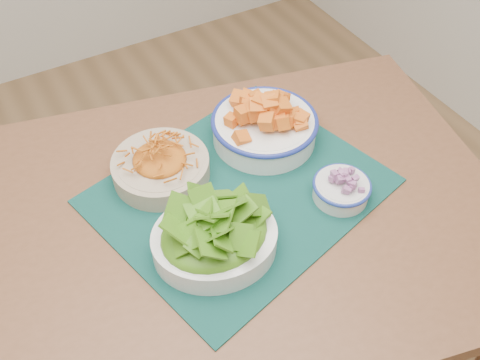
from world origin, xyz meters
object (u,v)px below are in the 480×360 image
at_px(placemat, 240,191).
at_px(carrot_bowl, 160,164).
at_px(squash_bowl, 265,120).
at_px(table, 214,244).
at_px(lettuce_bowl, 214,233).
at_px(onion_bowl, 342,186).

relative_size(placemat, carrot_bowl, 2.30).
relative_size(carrot_bowl, squash_bowl, 0.79).
xyz_separation_m(table, lettuce_bowl, (-0.04, -0.08, 0.15)).
height_order(squash_bowl, onion_bowl, squash_bowl).
height_order(carrot_bowl, lettuce_bowl, lettuce_bowl).
height_order(placemat, carrot_bowl, carrot_bowl).
height_order(table, lettuce_bowl, lettuce_bowl).
xyz_separation_m(carrot_bowl, lettuce_bowl, (0.01, -0.22, 0.01)).
bearing_deg(placemat, carrot_bowl, 121.90).
bearing_deg(table, squash_bowl, 46.40).
relative_size(table, carrot_bowl, 5.68).
distance_m(squash_bowl, onion_bowl, 0.23).
relative_size(carrot_bowl, lettuce_bowl, 0.85).
xyz_separation_m(squash_bowl, lettuce_bowl, (-0.24, -0.21, -0.01)).
height_order(table, placemat, placemat).
height_order(table, carrot_bowl, carrot_bowl).
xyz_separation_m(table, squash_bowl, (0.20, 0.13, 0.16)).
xyz_separation_m(table, onion_bowl, (0.25, -0.09, 0.13)).
bearing_deg(carrot_bowl, lettuce_bowl, -87.83).
distance_m(table, onion_bowl, 0.29).
xyz_separation_m(placemat, squash_bowl, (0.12, 0.11, 0.06)).
distance_m(placemat, onion_bowl, 0.21).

